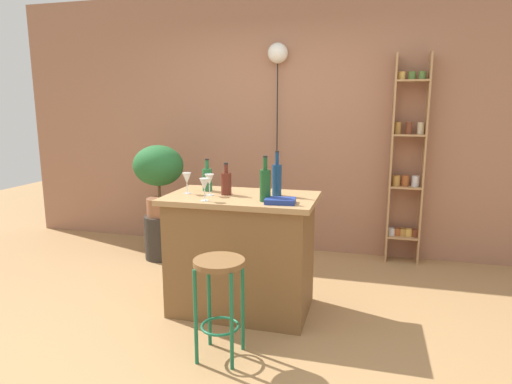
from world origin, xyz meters
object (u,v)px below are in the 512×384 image
object	(u,v)px
wine_glass_right	(187,179)
bar_stool	(219,286)
plant_stool	(161,237)
cookbook	(280,201)
bottle_vinegar	(277,179)
bottle_olive_oil	(265,184)
bottle_spirits_clear	(226,183)
bottle_soda_blue	(207,179)
potted_plant	(158,171)
pendant_globe_light	(278,56)
wine_glass_center	(204,185)
wine_glass_left	(209,180)
spice_shelf	(407,163)

from	to	relation	value
wine_glass_right	bar_stool	bearing A→B (deg)	-53.38
plant_stool	cookbook	size ratio (longest dim) A/B	2.19
bottle_vinegar	bottle_olive_oil	xyz separation A→B (m)	(-0.04, -0.23, -0.00)
bottle_spirits_clear	bottle_soda_blue	bearing A→B (deg)	150.70
potted_plant	bar_stool	bearing A→B (deg)	-52.77
bottle_vinegar	pendant_globe_light	xyz separation A→B (m)	(-0.32, 1.46, 1.06)
wine_glass_center	wine_glass_right	xyz separation A→B (m)	(-0.23, 0.22, 0.00)
cookbook	pendant_globe_light	world-z (taller)	pendant_globe_light
bottle_vinegar	bottle_olive_oil	world-z (taller)	bottle_vinegar
wine_glass_left	wine_glass_right	xyz separation A→B (m)	(-0.19, 0.02, 0.00)
potted_plant	bottle_soda_blue	world-z (taller)	potted_plant
cookbook	wine_glass_left	bearing A→B (deg)	160.88
plant_stool	spice_shelf	bearing A→B (deg)	12.81
bottle_olive_oil	potted_plant	bearing A→B (deg)	142.22
plant_stool	bottle_soda_blue	xyz separation A→B (m)	(0.85, -0.81, 0.79)
potted_plant	pendant_globe_light	world-z (taller)	pendant_globe_light
potted_plant	wine_glass_left	size ratio (longest dim) A/B	4.52
pendant_globe_light	bottle_olive_oil	bearing A→B (deg)	-80.53
plant_stool	potted_plant	size ratio (longest dim) A/B	0.62
potted_plant	bottle_vinegar	bearing A→B (deg)	-30.83
spice_shelf	wine_glass_center	bearing A→B (deg)	-130.57
potted_plant	cookbook	xyz separation A→B (m)	(1.51, -1.12, -0.00)
wine_glass_right	wine_glass_center	bearing A→B (deg)	-43.40
bottle_soda_blue	bottle_olive_oil	bearing A→B (deg)	-26.43
plant_stool	wine_glass_left	size ratio (longest dim) A/B	2.81
bottle_spirits_clear	wine_glass_left	bearing A→B (deg)	-152.86
plant_stool	wine_glass_center	size ratio (longest dim) A/B	2.81
wine_glass_left	pendant_globe_light	distance (m)	1.92
bottle_olive_oil	bottle_vinegar	bearing A→B (deg)	81.17
bottle_soda_blue	wine_glass_right	size ratio (longest dim) A/B	1.58
bottle_olive_oil	wine_glass_left	world-z (taller)	bottle_olive_oil
bottle_spirits_clear	wine_glass_left	xyz separation A→B (m)	(-0.11, -0.06, 0.02)
bottle_spirits_clear	cookbook	bearing A→B (deg)	-23.11
bar_stool	bottle_spirits_clear	size ratio (longest dim) A/B	2.65
bar_stool	pendant_globe_light	world-z (taller)	pendant_globe_light
plant_stool	pendant_globe_light	bearing A→B (deg)	28.67
wine_glass_left	wine_glass_center	bearing A→B (deg)	-79.14
bottle_olive_oil	wine_glass_right	distance (m)	0.67
plant_stool	bottle_vinegar	world-z (taller)	bottle_vinegar
pendant_globe_light	wine_glass_center	bearing A→B (deg)	-94.49
spice_shelf	bottle_vinegar	xyz separation A→B (m)	(-1.03, -1.41, 0.02)
bar_stool	bottle_olive_oil	xyz separation A→B (m)	(0.16, 0.55, 0.56)
wine_glass_left	pendant_globe_light	size ratio (longest dim) A/B	0.07
bottle_olive_oil	wine_glass_center	size ratio (longest dim) A/B	2.00
bottle_spirits_clear	wine_glass_right	distance (m)	0.31
bottle_vinegar	cookbook	xyz separation A→B (m)	(0.08, -0.27, -0.11)
bar_stool	pendant_globe_light	bearing A→B (deg)	93.15
bar_stool	bottle_olive_oil	size ratio (longest dim) A/B	2.00
bar_stool	wine_glass_right	bearing A→B (deg)	126.62
pendant_globe_light	wine_glass_left	bearing A→B (deg)	-96.41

